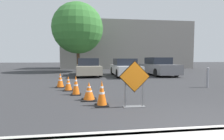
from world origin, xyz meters
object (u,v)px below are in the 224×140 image
Objects in this scene: road_closed_sign at (134,82)px; traffic_cone_fourth at (68,83)px; traffic_cone_nearest at (102,93)px; parked_car_nearest at (88,67)px; traffic_cone_second at (89,91)px; parked_car_third at (158,67)px; traffic_cone_third at (76,85)px; bollard_nearest at (208,77)px; traffic_cone_fifth at (60,80)px; parked_car_second at (125,68)px.

road_closed_sign is 3.73m from traffic_cone_fourth.
parked_car_nearest reaches higher than traffic_cone_nearest.
traffic_cone_second is 8.71m from parked_car_nearest.
parked_car_third is at bearing 54.87° from traffic_cone_second.
parked_car_nearest is at bearing 83.30° from traffic_cone_fourth.
traffic_cone_third is 6.32m from bollard_nearest.
traffic_cone_fifth is (-0.90, 1.86, -0.02)m from traffic_cone_third.
traffic_cone_third reaches higher than traffic_cone_second.
parked_car_third reaches higher than parked_car_nearest.
parked_car_second is 2.98m from parked_car_third.
bollard_nearest is at bearing 26.04° from traffic_cone_nearest.
traffic_cone_nearest is at bearing 73.76° from parked_car_second.
parked_car_nearest is at bearing -14.88° from parked_car_second.
traffic_cone_fifth is 0.15× the size of parked_car_second.
traffic_cone_fourth is 7.12m from parked_car_second.
traffic_cone_fourth is 6.86m from parked_car_nearest.
parked_car_nearest is 1.02× the size of parked_car_second.
bollard_nearest is (2.89, -6.07, -0.14)m from parked_car_second.
traffic_cone_fifth is (-2.72, 3.88, -0.41)m from road_closed_sign.
parked_car_second is (2.85, 7.93, 0.36)m from traffic_cone_second.
parked_car_third is (5.43, 9.01, 0.32)m from traffic_cone_nearest.
traffic_cone_nearest is 1.01× the size of traffic_cone_third.
traffic_cone_fourth is at bearing 113.30° from traffic_cone_third.
road_closed_sign is at bearing -38.97° from traffic_cone_second.
parked_car_second reaches higher than traffic_cone_fourth.
road_closed_sign reaches higher than traffic_cone_nearest.
parked_car_third is at bearing 43.40° from traffic_cone_fourth.
parked_car_third is (7.23, 5.45, 0.35)m from traffic_cone_fifth.
parked_car_third is 4.81× the size of bollard_nearest.
parked_car_nearest is (0.39, 7.75, 0.30)m from traffic_cone_third.
traffic_cone_fourth is (-0.92, 1.90, 0.02)m from traffic_cone_second.
traffic_cone_fifth is at bearing 116.76° from traffic_cone_nearest.
traffic_cone_fourth is 0.91× the size of traffic_cone_fifth.
traffic_cone_third is 0.16× the size of parked_car_nearest.
parked_car_nearest is 4.81× the size of bollard_nearest.
parked_car_nearest is at bearing -6.86° from parked_car_third.
traffic_cone_fourth is at bearing 127.02° from road_closed_sign.
traffic_cone_nearest is 1.92m from traffic_cone_third.
traffic_cone_fourth is at bearing 115.85° from traffic_cone_second.
traffic_cone_second is 0.13× the size of parked_car_second.
traffic_cone_nearest is at bearing 56.26° from parked_car_third.
parked_car_third is at bearing -173.99° from parked_car_second.
parked_car_third reaches higher than parked_car_second.
traffic_cone_third is 1.07× the size of traffic_cone_fifth.
traffic_cone_fourth is 0.14× the size of parked_car_second.
traffic_cone_fifth is 6.03m from parked_car_nearest.
parked_car_second is 6.72m from bollard_nearest.
traffic_cone_nearest is 1.19× the size of traffic_cone_fourth.
parked_car_nearest reaches higher than traffic_cone_fourth.
traffic_cone_nearest is 10.53m from parked_car_third.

